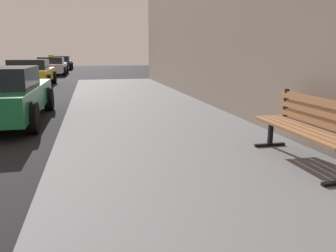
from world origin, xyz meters
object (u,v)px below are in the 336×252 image
(bench, at_px, (309,124))
(car_green, at_px, (0,94))
(car_silver, at_px, (52,66))
(car_black, at_px, (61,63))
(car_yellow, at_px, (30,73))

(bench, distance_m, car_green, 6.59)
(car_silver, height_order, car_black, car_silver)
(car_green, relative_size, car_silver, 1.00)
(bench, bearing_deg, car_yellow, 113.58)
(bench, xyz_separation_m, car_yellow, (-5.56, 13.27, -0.02))
(car_yellow, height_order, car_black, same)
(bench, bearing_deg, car_silver, 104.94)
(bench, height_order, car_yellow, car_yellow)
(car_black, bearing_deg, car_yellow, -90.46)
(car_black, bearing_deg, bench, -79.70)
(bench, relative_size, car_black, 0.43)
(car_green, xyz_separation_m, car_yellow, (-0.76, 8.77, -0.00))
(car_black, bearing_deg, car_silver, -90.01)
(car_yellow, bearing_deg, bench, -67.28)
(bench, distance_m, car_silver, 22.31)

